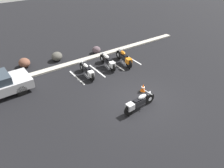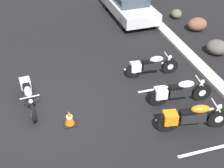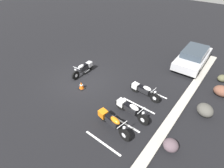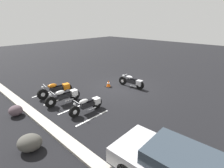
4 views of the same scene
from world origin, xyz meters
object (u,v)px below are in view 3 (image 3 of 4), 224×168
object	(u,v)px
landscape_rock_2	(205,110)
parked_bike_0	(143,90)
motorcycle_silver_featured	(84,68)
parked_bike_1	(130,109)
landscape_rock_0	(171,145)
parked_bike_2	(111,121)
car_silver	(193,57)
landscape_rock_3	(222,91)
landscape_rock_1	(222,78)
traffic_cone	(81,86)

from	to	relation	value
landscape_rock_2	parked_bike_0	bearing A→B (deg)	-78.22
motorcycle_silver_featured	landscape_rock_2	bearing A→B (deg)	94.26
parked_bike_1	landscape_rock_0	xyz separation A→B (m)	(0.59, 2.57, -0.18)
parked_bike_2	car_silver	world-z (taller)	car_silver
parked_bike_2	landscape_rock_2	bearing A→B (deg)	58.13
motorcycle_silver_featured	parked_bike_0	size ratio (longest dim) A/B	1.03
parked_bike_2	landscape_rock_0	bearing A→B (deg)	23.45
parked_bike_1	landscape_rock_3	bearing A→B (deg)	60.26
landscape_rock_0	parked_bike_1	bearing A→B (deg)	-102.96
motorcycle_silver_featured	parked_bike_1	bearing A→B (deg)	70.20
parked_bike_1	landscape_rock_1	size ratio (longest dim) A/B	3.36
parked_bike_2	motorcycle_silver_featured	bearing A→B (deg)	159.86
parked_bike_1	landscape_rock_3	xyz separation A→B (m)	(-4.85, 3.49, -0.14)
traffic_cone	parked_bike_0	bearing A→B (deg)	118.04
car_silver	landscape_rock_2	distance (m)	5.44
parked_bike_1	traffic_cone	xyz separation A→B (m)	(0.01, -3.70, -0.21)
motorcycle_silver_featured	parked_bike_1	world-z (taller)	parked_bike_1
car_silver	landscape_rock_1	bearing A→B (deg)	67.00
motorcycle_silver_featured	landscape_rock_0	size ratio (longest dim) A/B	3.16
parked_bike_2	landscape_rock_1	bearing A→B (deg)	75.77
parked_bike_2	landscape_rock_1	size ratio (longest dim) A/B	3.48
parked_bike_0	parked_bike_2	bearing A→B (deg)	-85.66
landscape_rock_1	parked_bike_2	bearing A→B (deg)	-23.81
motorcycle_silver_featured	parked_bike_1	size ratio (longest dim) A/B	0.98
parked_bike_2	car_silver	distance (m)	8.79
landscape_rock_1	parked_bike_0	bearing A→B (deg)	-36.49
parked_bike_1	car_silver	distance (m)	7.49
parked_bike_0	traffic_cone	distance (m)	3.91
landscape_rock_0	landscape_rock_1	distance (m)	7.13
car_silver	landscape_rock_3	distance (m)	3.74
parked_bike_0	landscape_rock_2	bearing A→B (deg)	15.68
landscape_rock_3	motorcycle_silver_featured	bearing A→B (deg)	-67.11
landscape_rock_1	motorcycle_silver_featured	bearing A→B (deg)	-57.25
landscape_rock_1	landscape_rock_2	size ratio (longest dim) A/B	0.71
parked_bike_1	car_silver	size ratio (longest dim) A/B	0.50
landscape_rock_0	landscape_rock_1	size ratio (longest dim) A/B	1.04
parked_bike_1	landscape_rock_0	distance (m)	2.64
landscape_rock_2	traffic_cone	world-z (taller)	landscape_rock_2
parked_bike_2	landscape_rock_0	distance (m)	2.89
landscape_rock_0	landscape_rock_2	world-z (taller)	landscape_rock_2
parked_bike_2	traffic_cone	bearing A→B (deg)	169.42
motorcycle_silver_featured	parked_bike_2	distance (m)	5.29
parked_bike_2	parked_bike_0	bearing A→B (deg)	100.02
motorcycle_silver_featured	traffic_cone	xyz separation A→B (m)	(1.35, 1.12, -0.20)
parked_bike_0	traffic_cone	size ratio (longest dim) A/B	3.91
parked_bike_1	landscape_rock_3	distance (m)	5.98
parked_bike_0	parked_bike_2	xyz separation A→B (m)	(3.11, 0.02, 0.04)
motorcycle_silver_featured	car_silver	xyz separation A→B (m)	(-6.10, 5.65, 0.23)
parked_bike_0	landscape_rock_0	size ratio (longest dim) A/B	3.06
parked_bike_0	landscape_rock_3	bearing A→B (deg)	42.82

